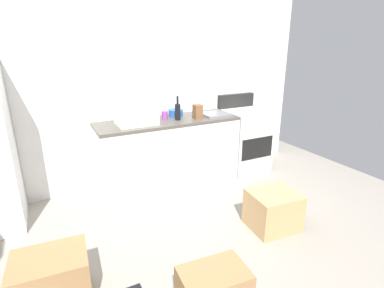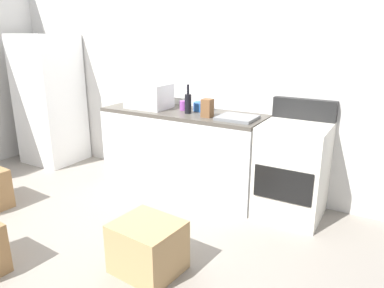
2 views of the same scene
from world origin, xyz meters
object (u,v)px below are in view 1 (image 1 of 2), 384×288
wine_bottle (178,111)px  coffee_mug (165,115)px  stove_oven (244,139)px  cardboard_box_small (273,210)px  knife_block (198,112)px  microwave (136,113)px  mixing_bowl (176,113)px  cardboard_box_large (52,281)px

wine_bottle → coffee_mug: bearing=137.7°
stove_oven → cardboard_box_small: size_ratio=2.34×
knife_block → cardboard_box_small: bearing=-81.5°
microwave → wine_bottle: size_ratio=1.53×
microwave → cardboard_box_small: bearing=-54.6°
wine_bottle → mixing_bowl: (0.06, 0.19, -0.06)m
wine_bottle → coffee_mug: (-0.13, 0.12, -0.06)m
stove_oven → cardboard_box_large: stove_oven is taller
knife_block → cardboard_box_small: (0.19, -1.28, -0.80)m
microwave → cardboard_box_small: size_ratio=0.98×
mixing_bowl → cardboard_box_small: 1.75m
stove_oven → wine_bottle: 1.24m
microwave → mixing_bowl: 0.62m
microwave → coffee_mug: microwave is taller
microwave → cardboard_box_small: (0.97, -1.37, -0.84)m
stove_oven → wine_bottle: size_ratio=3.67×
microwave → cardboard_box_large: (-1.09, -1.39, -0.83)m
wine_bottle → stove_oven: bearing=3.5°
wine_bottle → coffee_mug: size_ratio=3.00×
knife_block → mixing_bowl: 0.32m
microwave → cardboard_box_large: bearing=-128.2°
cardboard_box_small → microwave: bearing=125.4°
microwave → coffee_mug: bearing=11.7°
cardboard_box_large → cardboard_box_small: size_ratio=1.09×
stove_oven → microwave: size_ratio=2.39×
wine_bottle → cardboard_box_small: 1.63m
wine_bottle → cardboard_box_large: bearing=-140.1°
mixing_bowl → cardboard_box_large: size_ratio=0.37×
coffee_mug → mixing_bowl: 0.20m
cardboard_box_small → coffee_mug: bearing=111.6°
stove_oven → coffee_mug: 1.33m
microwave → cardboard_box_large: size_ratio=0.90×
knife_block → cardboard_box_small: 1.52m
microwave → wine_bottle: bearing=-3.7°
microwave → cardboard_box_large: 1.96m
mixing_bowl → stove_oven: bearing=-6.8°
microwave → cardboard_box_small: microwave is taller
stove_oven → knife_block: stove_oven is taller
mixing_bowl → cardboard_box_large: mixing_bowl is taller
wine_bottle → knife_block: wine_bottle is taller
knife_block → cardboard_box_large: knife_block is taller
wine_bottle → mixing_bowl: size_ratio=1.58×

